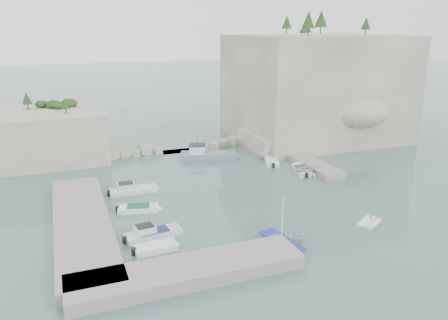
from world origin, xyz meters
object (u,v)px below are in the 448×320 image
object	(u,v)px
motorboat_c	(139,211)
tender_east_c	(271,162)
inflatable_dinghy	(369,224)
tender_east_a	(307,174)
tender_east_d	(270,158)
motorboat_e	(156,250)
rowboat	(281,245)
motorboat_a	(134,193)
work_boat	(208,158)
motorboat_d	(154,237)
tender_east_b	(301,172)

from	to	relation	value
motorboat_c	tender_east_c	world-z (taller)	same
motorboat_c	inflatable_dinghy	distance (m)	23.12
tender_east_a	tender_east_d	distance (m)	8.34
motorboat_e	rowboat	size ratio (longest dim) A/B	0.79
motorboat_e	tender_east_a	distance (m)	26.10
motorboat_e	motorboat_a	distance (m)	14.31
motorboat_a	rowboat	xyz separation A→B (m)	(9.89, -17.37, 0.00)
work_boat	motorboat_c	bearing A→B (deg)	-112.09
motorboat_a	work_boat	world-z (taller)	work_boat
motorboat_d	rowboat	world-z (taller)	motorboat_d
motorboat_a	tender_east_c	size ratio (longest dim) A/B	1.14
motorboat_a	inflatable_dinghy	xyz separation A→B (m)	(19.82, -16.63, 0.00)
inflatable_dinghy	tender_east_c	world-z (taller)	tender_east_c
motorboat_a	motorboat_e	bearing A→B (deg)	-91.51
inflatable_dinghy	tender_east_a	world-z (taller)	tender_east_a
motorboat_e	tender_east_d	distance (m)	30.12
motorboat_e	motorboat_d	world-z (taller)	motorboat_d
motorboat_e	tender_east_b	world-z (taller)	same
tender_east_a	work_boat	distance (m)	14.97
motorboat_e	tender_east_d	world-z (taller)	tender_east_d
motorboat_a	rowboat	distance (m)	19.99
motorboat_d	inflatable_dinghy	size ratio (longest dim) A/B	1.94
rowboat	work_boat	xyz separation A→B (m)	(2.63, 27.28, 0.00)
motorboat_c	motorboat_e	world-z (taller)	same
rowboat	work_boat	bearing A→B (deg)	-14.90
inflatable_dinghy	rowboat	bearing A→B (deg)	154.24
tender_east_b	tender_east_c	bearing A→B (deg)	32.46
rowboat	inflatable_dinghy	bearing A→B (deg)	-95.13
tender_east_b	work_boat	bearing A→B (deg)	56.32
tender_east_c	tender_east_d	distance (m)	2.08
rowboat	tender_east_b	world-z (taller)	rowboat
inflatable_dinghy	tender_east_c	bearing A→B (deg)	59.06
motorboat_e	motorboat_a	world-z (taller)	motorboat_a
motorboat_c	motorboat_e	xyz separation A→B (m)	(-0.17, -8.87, 0.00)
motorboat_a	motorboat_d	bearing A→B (deg)	-90.21
motorboat_e	tender_east_c	world-z (taller)	same
motorboat_d	inflatable_dinghy	distance (m)	20.62
motorboat_c	tender_east_d	distance (m)	24.61
motorboat_a	work_boat	bearing A→B (deg)	39.13
tender_east_c	rowboat	bearing A→B (deg)	175.36
motorboat_d	tender_east_a	xyz separation A→B (m)	(22.39, 10.19, 0.00)
rowboat	tender_east_d	xyz separation A→B (m)	(11.09, 24.10, 0.00)
rowboat	tender_east_d	distance (m)	26.53
motorboat_d	tender_east_a	bearing A→B (deg)	17.19
motorboat_e	tender_east_c	distance (m)	28.21
motorboat_c	motorboat_a	bearing A→B (deg)	99.55
tender_east_b	motorboat_d	bearing A→B (deg)	131.15
motorboat_d	inflatable_dinghy	bearing A→B (deg)	-21.06
inflatable_dinghy	work_boat	bearing A→B (deg)	75.35
rowboat	tender_east_a	xyz separation A→B (m)	(12.29, 15.84, 0.00)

